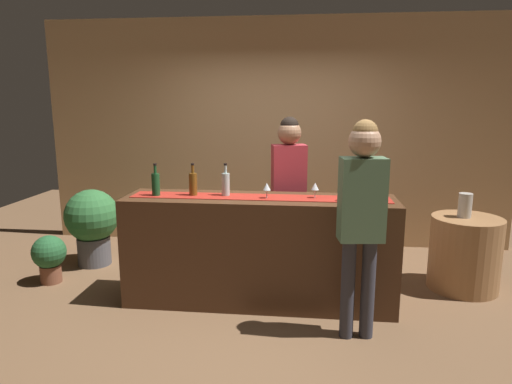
% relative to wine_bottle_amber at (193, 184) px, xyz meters
% --- Properties ---
extents(ground_plane, '(10.00, 10.00, 0.00)m').
position_rel_wine_bottle_amber_xyz_m(ground_plane, '(0.61, -0.01, -1.12)').
color(ground_plane, brown).
extents(back_wall, '(6.00, 0.12, 2.90)m').
position_rel_wine_bottle_amber_xyz_m(back_wall, '(0.61, 1.89, 0.33)').
color(back_wall, tan).
rests_on(back_wall, ground).
extents(bar_counter, '(2.47, 0.60, 1.01)m').
position_rel_wine_bottle_amber_xyz_m(bar_counter, '(0.61, -0.01, -0.62)').
color(bar_counter, '#472B19').
rests_on(bar_counter, ground).
extents(counter_runner_cloth, '(2.35, 0.28, 0.01)m').
position_rel_wine_bottle_amber_xyz_m(counter_runner_cloth, '(0.61, -0.01, -0.11)').
color(counter_runner_cloth, maroon).
rests_on(counter_runner_cloth, bar_counter).
extents(wine_bottle_amber, '(0.07, 0.07, 0.30)m').
position_rel_wine_bottle_amber_xyz_m(wine_bottle_amber, '(0.00, 0.00, 0.00)').
color(wine_bottle_amber, brown).
rests_on(wine_bottle_amber, bar_counter).
extents(wine_bottle_clear, '(0.07, 0.07, 0.30)m').
position_rel_wine_bottle_amber_xyz_m(wine_bottle_clear, '(0.30, 0.03, 0.00)').
color(wine_bottle_clear, '#B2C6C1').
rests_on(wine_bottle_clear, bar_counter).
extents(wine_bottle_green, '(0.07, 0.07, 0.30)m').
position_rel_wine_bottle_amber_xyz_m(wine_bottle_green, '(-0.34, -0.05, 0.00)').
color(wine_bottle_green, '#194723').
rests_on(wine_bottle_green, bar_counter).
extents(wine_glass_near_customer, '(0.07, 0.07, 0.14)m').
position_rel_wine_bottle_amber_xyz_m(wine_glass_near_customer, '(1.36, -0.10, -0.01)').
color(wine_glass_near_customer, silver).
rests_on(wine_glass_near_customer, bar_counter).
extents(wine_glass_mid_counter, '(0.07, 0.07, 0.14)m').
position_rel_wine_bottle_amber_xyz_m(wine_glass_mid_counter, '(0.69, -0.05, -0.01)').
color(wine_glass_mid_counter, silver).
rests_on(wine_glass_mid_counter, bar_counter).
extents(wine_glass_far_end, '(0.07, 0.07, 0.14)m').
position_rel_wine_bottle_amber_xyz_m(wine_glass_far_end, '(1.11, 0.01, -0.01)').
color(wine_glass_far_end, silver).
rests_on(wine_glass_far_end, bar_counter).
extents(bartender, '(0.38, 0.27, 1.71)m').
position_rel_wine_bottle_amber_xyz_m(bartender, '(0.86, 0.57, -0.06)').
color(bartender, '#26262B').
rests_on(bartender, ground).
extents(customer_sipping, '(0.36, 0.24, 1.74)m').
position_rel_wine_bottle_amber_xyz_m(customer_sipping, '(1.46, -0.58, -0.04)').
color(customer_sipping, '#33333D').
rests_on(customer_sipping, ground).
extents(round_side_table, '(0.68, 0.68, 0.74)m').
position_rel_wine_bottle_amber_xyz_m(round_side_table, '(2.63, 0.52, -0.75)').
color(round_side_table, '#996B42').
rests_on(round_side_table, ground).
extents(vase_on_side_table, '(0.13, 0.13, 0.24)m').
position_rel_wine_bottle_amber_xyz_m(vase_on_side_table, '(2.59, 0.54, -0.26)').
color(vase_on_side_table, '#B7B2A8').
rests_on(vase_on_side_table, round_side_table).
extents(potted_plant_tall, '(0.60, 0.60, 0.88)m').
position_rel_wine_bottle_amber_xyz_m(potted_plant_tall, '(-1.40, 0.77, -0.61)').
color(potted_plant_tall, '#4C4C51').
rests_on(potted_plant_tall, ground).
extents(potted_plant_small, '(0.35, 0.35, 0.51)m').
position_rel_wine_bottle_amber_xyz_m(potted_plant_small, '(-1.60, 0.20, -0.83)').
color(potted_plant_small, brown).
rests_on(potted_plant_small, ground).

